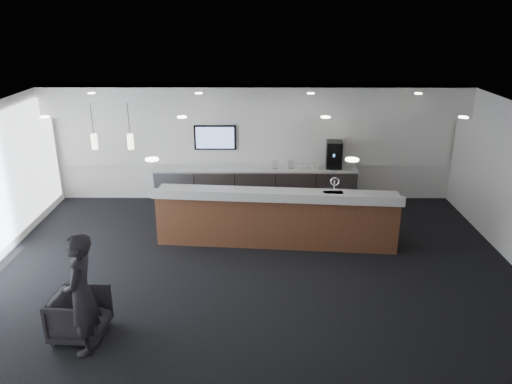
{
  "coord_description": "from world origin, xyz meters",
  "views": [
    {
      "loc": [
        0.07,
        -8.24,
        4.66
      ],
      "look_at": [
        0.03,
        1.3,
        1.16
      ],
      "focal_mm": 35.0,
      "sensor_mm": 36.0,
      "label": 1
    }
  ],
  "objects_px": {
    "armchair": "(80,315)",
    "lounge_guest": "(81,294)",
    "coffee_machine": "(334,155)",
    "service_counter": "(276,218)"
  },
  "relations": [
    {
      "from": "armchair",
      "to": "lounge_guest",
      "type": "relative_size",
      "value": 0.43
    },
    {
      "from": "coffee_machine",
      "to": "lounge_guest",
      "type": "bearing_deg",
      "value": -121.82
    },
    {
      "from": "coffee_machine",
      "to": "armchair",
      "type": "distance_m",
      "value": 7.23
    },
    {
      "from": "coffee_machine",
      "to": "armchair",
      "type": "relative_size",
      "value": 0.85
    },
    {
      "from": "lounge_guest",
      "to": "armchair",
      "type": "bearing_deg",
      "value": -151.1
    },
    {
      "from": "armchair",
      "to": "lounge_guest",
      "type": "height_order",
      "value": "lounge_guest"
    },
    {
      "from": "armchair",
      "to": "coffee_machine",
      "type": "bearing_deg",
      "value": -35.98
    },
    {
      "from": "coffee_machine",
      "to": "lounge_guest",
      "type": "xyz_separation_m",
      "value": [
        -4.36,
        -5.86,
        -0.37
      ]
    },
    {
      "from": "service_counter",
      "to": "coffee_machine",
      "type": "xyz_separation_m",
      "value": [
        1.5,
        2.32,
        0.7
      ]
    },
    {
      "from": "coffee_machine",
      "to": "lounge_guest",
      "type": "relative_size",
      "value": 0.36
    }
  ]
}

